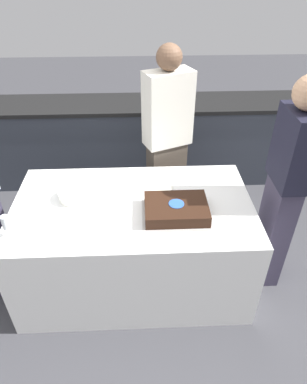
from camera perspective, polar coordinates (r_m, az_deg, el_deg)
ground_plane at (r=2.98m, az=-2.94°, el=-13.83°), size 14.00×14.00×0.00m
back_counter at (r=3.94m, az=-3.20°, el=8.48°), size 4.40×0.58×0.92m
dining_table at (r=2.70m, az=-3.19°, el=-8.50°), size 1.72×0.98×0.78m
cake at (r=2.33m, az=3.80°, el=-2.86°), size 0.47×0.36×0.09m
plate_stack at (r=2.53m, az=-13.20°, el=-0.41°), size 0.21×0.21×0.07m
wine_glass at (r=2.31m, az=-23.38°, el=-4.82°), size 0.07×0.07×0.16m
side_plate_near_cake at (r=2.61m, az=1.29°, el=0.98°), size 0.19×0.19×0.00m
person_cutting_cake at (r=2.99m, az=2.26°, el=8.17°), size 0.43×0.33×1.70m
person_seated_right at (r=2.58m, az=21.06°, el=0.68°), size 0.22×0.36×1.68m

